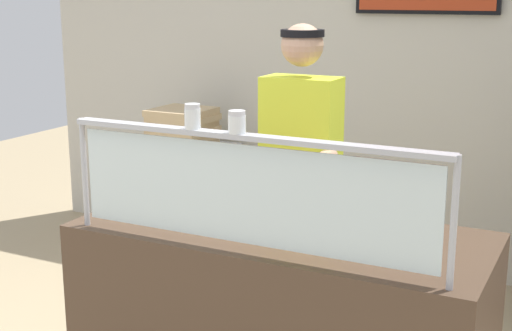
% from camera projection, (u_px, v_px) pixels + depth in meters
% --- Properties ---
extents(shop_rear_unit, '(6.11, 0.13, 2.70)m').
position_uv_depth(shop_rear_unit, '(421.00, 76.00, 4.82)').
color(shop_rear_unit, beige).
rests_on(shop_rear_unit, ground).
extents(sneeze_guard, '(1.54, 0.06, 0.46)m').
position_uv_depth(sneeze_guard, '(246.00, 179.00, 2.64)').
color(sneeze_guard, '#B2B5BC').
rests_on(sneeze_guard, serving_counter).
extents(pizza_tray, '(0.50, 0.50, 0.04)m').
position_uv_depth(pizza_tray, '(262.00, 214.00, 3.13)').
color(pizza_tray, '#9EA0A8').
rests_on(pizza_tray, serving_counter).
extents(pizza_server, '(0.10, 0.29, 0.01)m').
position_uv_depth(pizza_server, '(259.00, 211.00, 3.10)').
color(pizza_server, '#ADAFB7').
rests_on(pizza_server, pizza_tray).
extents(parmesan_shaker, '(0.06, 0.06, 0.10)m').
position_uv_depth(parmesan_shaker, '(193.00, 118.00, 2.69)').
color(parmesan_shaker, white).
rests_on(parmesan_shaker, sneeze_guard).
extents(pepper_flake_shaker, '(0.07, 0.07, 0.08)m').
position_uv_depth(pepper_flake_shaker, '(237.00, 123.00, 2.61)').
color(pepper_flake_shaker, white).
rests_on(pepper_flake_shaker, sneeze_guard).
extents(worker_figure, '(0.41, 0.50, 1.76)m').
position_uv_depth(worker_figure, '(301.00, 174.00, 3.66)').
color(worker_figure, '#23232D').
rests_on(worker_figure, ground).
extents(prep_shelf, '(0.70, 0.55, 0.82)m').
position_uv_depth(prep_shelf, '(184.00, 200.00, 5.31)').
color(prep_shelf, '#B7BABF').
rests_on(prep_shelf, ground).
extents(pizza_box_stack, '(0.44, 0.42, 0.27)m').
position_uv_depth(pizza_box_stack, '(182.00, 127.00, 5.19)').
color(pizza_box_stack, tan).
rests_on(pizza_box_stack, prep_shelf).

